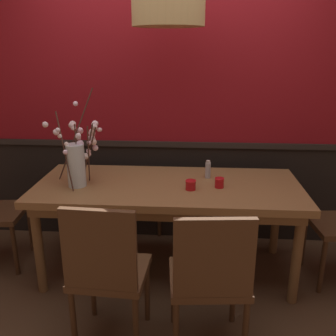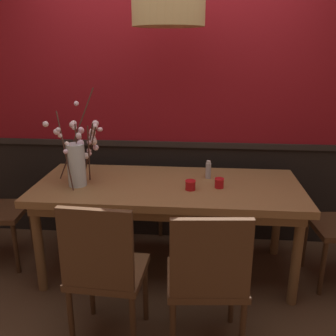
# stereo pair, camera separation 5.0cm
# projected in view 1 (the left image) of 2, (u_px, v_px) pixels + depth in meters

# --- Properties ---
(ground_plane) EXTENTS (24.00, 24.00, 0.00)m
(ground_plane) POSITION_uv_depth(u_px,v_px,m) (168.00, 269.00, 3.10)
(ground_plane) COLOR #4C3321
(back_wall) EXTENTS (4.62, 0.14, 2.72)m
(back_wall) POSITION_uv_depth(u_px,v_px,m) (173.00, 96.00, 3.29)
(back_wall) COLOR black
(back_wall) RESTS_ON ground
(dining_table) EXTENTS (2.03, 0.87, 0.76)m
(dining_table) POSITION_uv_depth(u_px,v_px,m) (168.00, 194.00, 2.89)
(dining_table) COLOR olive
(dining_table) RESTS_ON ground
(chair_far_side_right) EXTENTS (0.47, 0.43, 0.90)m
(chair_far_side_right) POSITION_uv_depth(u_px,v_px,m) (201.00, 177.00, 3.75)
(chair_far_side_right) COLOR #4C301C
(chair_far_side_right) RESTS_ON ground
(chair_near_side_right) EXTENTS (0.49, 0.46, 0.94)m
(chair_near_side_right) POSITION_uv_depth(u_px,v_px,m) (210.00, 276.00, 2.10)
(chair_near_side_right) COLOR #4C301C
(chair_near_side_right) RESTS_ON ground
(chair_far_side_left) EXTENTS (0.42, 0.43, 0.96)m
(chair_far_side_left) POSITION_uv_depth(u_px,v_px,m) (143.00, 176.00, 3.74)
(chair_far_side_left) COLOR #4C301C
(chair_far_side_left) RESTS_ON ground
(chair_near_side_left) EXTENTS (0.46, 0.43, 0.96)m
(chair_near_side_left) POSITION_uv_depth(u_px,v_px,m) (107.00, 269.00, 2.15)
(chair_near_side_left) COLOR #4C301C
(chair_near_side_left) RESTS_ON ground
(vase_with_blossoms) EXTENTS (0.37, 0.41, 0.71)m
(vase_with_blossoms) POSITION_uv_depth(u_px,v_px,m) (78.00, 159.00, 2.78)
(vase_with_blossoms) COLOR silver
(vase_with_blossoms) RESTS_ON dining_table
(candle_holder_nearer_center) EXTENTS (0.07, 0.07, 0.07)m
(candle_holder_nearer_center) POSITION_uv_depth(u_px,v_px,m) (219.00, 183.00, 2.77)
(candle_holder_nearer_center) COLOR red
(candle_holder_nearer_center) RESTS_ON dining_table
(candle_holder_nearer_edge) EXTENTS (0.08, 0.08, 0.07)m
(candle_holder_nearer_edge) POSITION_uv_depth(u_px,v_px,m) (191.00, 185.00, 2.73)
(candle_holder_nearer_edge) COLOR red
(candle_holder_nearer_edge) RESTS_ON dining_table
(condiment_bottle) EXTENTS (0.04, 0.04, 0.15)m
(condiment_bottle) POSITION_uv_depth(u_px,v_px,m) (208.00, 170.00, 2.97)
(condiment_bottle) COLOR #ADADB2
(condiment_bottle) RESTS_ON dining_table
(pendant_lamp) EXTENTS (0.50, 0.50, 0.83)m
(pendant_lamp) POSITION_uv_depth(u_px,v_px,m) (168.00, 5.00, 2.50)
(pendant_lamp) COLOR tan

